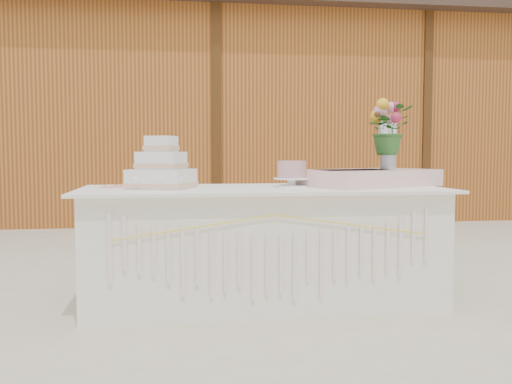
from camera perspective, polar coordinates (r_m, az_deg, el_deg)
The scene contains 9 objects.
ground at distance 3.92m, azimuth 0.64°, elevation -10.87°, with size 80.00×80.00×0.00m, color beige.
barn at distance 9.77m, azimuth -4.92°, elevation 7.92°, with size 12.60×4.60×3.30m.
cake_table at distance 3.83m, azimuth 0.66°, elevation -5.29°, with size 2.40×1.00×0.77m.
wedding_cake at distance 3.77m, azimuth -9.41°, elevation 2.12°, with size 0.49×0.49×0.34m.
pink_cake_stand at distance 3.86m, azimuth 3.60°, elevation 1.97°, with size 0.25×0.25×0.18m.
satin_runner at distance 4.04m, azimuth 11.30°, elevation 1.40°, with size 0.91×0.53×0.12m, color beige.
flower_vase at distance 4.11m, azimuth 13.07°, elevation 3.27°, with size 0.11×0.11×0.15m, color silver.
bouquet at distance 4.11m, azimuth 13.12°, elevation 6.74°, with size 0.31×0.27×0.35m, color #2D5C25.
loose_flowers at distance 3.87m, azimuth -13.71°, elevation 0.55°, with size 0.16×0.38×0.02m, color pink, non-canonical shape.
Camera 1 is at (-0.59, -3.74, 1.01)m, focal length 40.00 mm.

